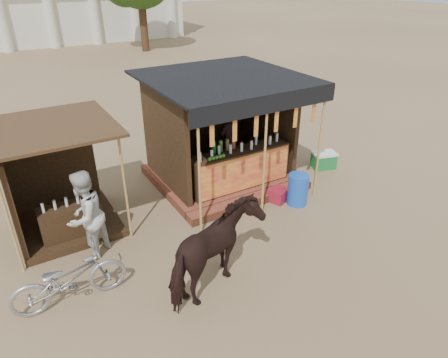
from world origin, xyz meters
name	(u,v)px	position (x,y,z in m)	size (l,w,h in m)	color
ground	(266,263)	(0.00, 0.00, 0.00)	(120.00, 120.00, 0.00)	#846B4C
main_stall	(223,145)	(1.01, 3.36, 1.02)	(3.60, 3.61, 2.78)	brown
secondary_stall	(53,194)	(-3.17, 3.24, 0.85)	(2.40, 2.40, 2.38)	#372714
cow	(216,253)	(-1.18, -0.11, 0.80)	(0.87, 1.90, 1.61)	black
motorbike	(69,279)	(-3.42, 0.88, 0.49)	(0.66, 1.88, 0.99)	#A09FA8
bystander	(85,216)	(-2.82, 1.97, 0.91)	(0.89, 0.69, 1.82)	beige
blue_barrel	(298,189)	(1.93, 1.41, 0.38)	(0.49, 0.49, 0.76)	blue
red_crate	(278,195)	(1.61, 1.74, 0.16)	(0.41, 0.39, 0.32)	maroon
cooler	(324,160)	(3.83, 2.54, 0.23)	(0.74, 0.61, 0.46)	#197330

